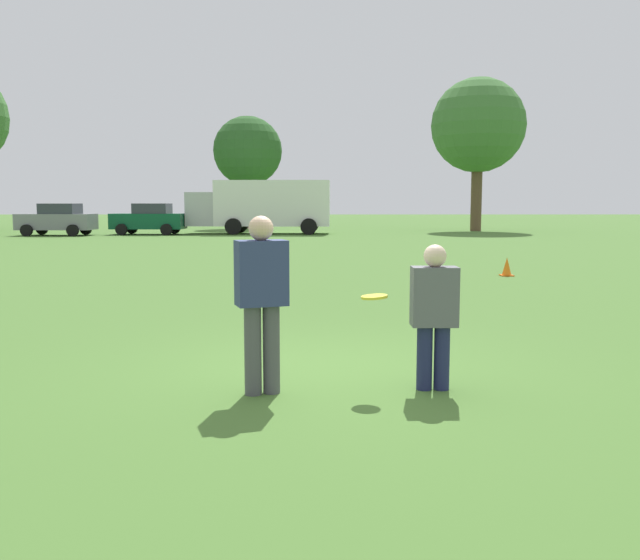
{
  "coord_description": "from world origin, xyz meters",
  "views": [
    {
      "loc": [
        -0.07,
        -7.53,
        1.89
      ],
      "look_at": [
        -0.01,
        0.88,
        0.93
      ],
      "focal_mm": 38.27,
      "sensor_mm": 36.0,
      "label": 1
    }
  ],
  "objects_px": {
    "parked_car_center": "(149,219)",
    "box_truck": "(263,205)",
    "parked_car_mid_left": "(57,219)",
    "player_defender": "(434,310)",
    "frisbee": "(374,297)",
    "traffic_cone": "(507,267)",
    "player_thrower": "(262,294)"
  },
  "relations": [
    {
      "from": "traffic_cone",
      "to": "parked_car_center",
      "type": "distance_m",
      "value": 27.17
    },
    {
      "from": "player_thrower",
      "to": "frisbee",
      "type": "xyz_separation_m",
      "value": [
        1.12,
        0.14,
        -0.04
      ]
    },
    {
      "from": "traffic_cone",
      "to": "parked_car_center",
      "type": "xyz_separation_m",
      "value": [
        -14.72,
        22.83,
        0.69
      ]
    },
    {
      "from": "player_thrower",
      "to": "player_defender",
      "type": "height_order",
      "value": "player_thrower"
    },
    {
      "from": "frisbee",
      "to": "parked_car_mid_left",
      "type": "distance_m",
      "value": 35.81
    },
    {
      "from": "player_thrower",
      "to": "traffic_cone",
      "type": "relative_size",
      "value": 3.68
    },
    {
      "from": "parked_car_center",
      "to": "box_truck",
      "type": "distance_m",
      "value": 6.72
    },
    {
      "from": "player_defender",
      "to": "parked_car_mid_left",
      "type": "distance_m",
      "value": 36.07
    },
    {
      "from": "parked_car_center",
      "to": "traffic_cone",
      "type": "bearing_deg",
      "value": -57.18
    },
    {
      "from": "parked_car_mid_left",
      "to": "box_truck",
      "type": "bearing_deg",
      "value": 10.23
    },
    {
      "from": "parked_car_center",
      "to": "box_truck",
      "type": "relative_size",
      "value": 0.5
    },
    {
      "from": "frisbee",
      "to": "parked_car_mid_left",
      "type": "bearing_deg",
      "value": 115.34
    },
    {
      "from": "player_thrower",
      "to": "parked_car_center",
      "type": "bearing_deg",
      "value": 105.36
    },
    {
      "from": "parked_car_mid_left",
      "to": "player_defender",
      "type": "bearing_deg",
      "value": -63.79
    },
    {
      "from": "traffic_cone",
      "to": "box_truck",
      "type": "distance_m",
      "value": 25.14
    },
    {
      "from": "box_truck",
      "to": "parked_car_center",
      "type": "bearing_deg",
      "value": -172.06
    },
    {
      "from": "frisbee",
      "to": "parked_car_center",
      "type": "relative_size",
      "value": 0.06
    },
    {
      "from": "player_defender",
      "to": "parked_car_mid_left",
      "type": "bearing_deg",
      "value": 116.21
    },
    {
      "from": "parked_car_center",
      "to": "box_truck",
      "type": "bearing_deg",
      "value": 7.94
    },
    {
      "from": "parked_car_mid_left",
      "to": "box_truck",
      "type": "distance_m",
      "value": 11.78
    },
    {
      "from": "player_thrower",
      "to": "parked_car_mid_left",
      "type": "xyz_separation_m",
      "value": [
        -14.21,
        32.51,
        -0.07
      ]
    },
    {
      "from": "player_thrower",
      "to": "box_truck",
      "type": "relative_size",
      "value": 0.21
    },
    {
      "from": "traffic_cone",
      "to": "player_thrower",
      "type": "bearing_deg",
      "value": -116.77
    },
    {
      "from": "frisbee",
      "to": "box_truck",
      "type": "height_order",
      "value": "box_truck"
    },
    {
      "from": "player_thrower",
      "to": "frisbee",
      "type": "height_order",
      "value": "player_thrower"
    },
    {
      "from": "parked_car_center",
      "to": "box_truck",
      "type": "height_order",
      "value": "box_truck"
    },
    {
      "from": "parked_car_center",
      "to": "frisbee",
      "type": "bearing_deg",
      "value": -72.82
    },
    {
      "from": "frisbee",
      "to": "parked_car_mid_left",
      "type": "xyz_separation_m",
      "value": [
        -15.33,
        32.37,
        -0.03
      ]
    },
    {
      "from": "player_thrower",
      "to": "parked_car_mid_left",
      "type": "distance_m",
      "value": 35.48
    },
    {
      "from": "box_truck",
      "to": "parked_car_mid_left",
      "type": "bearing_deg",
      "value": -169.77
    },
    {
      "from": "traffic_cone",
      "to": "box_truck",
      "type": "height_order",
      "value": "box_truck"
    },
    {
      "from": "player_defender",
      "to": "box_truck",
      "type": "distance_m",
      "value": 34.74
    }
  ]
}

